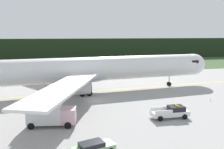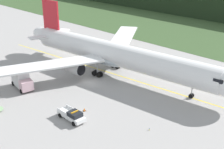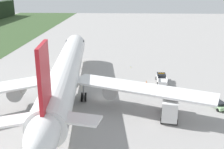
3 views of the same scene
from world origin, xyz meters
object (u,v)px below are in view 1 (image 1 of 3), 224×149
(airliner, at_px, (94,70))
(staff_car, at_px, (93,147))
(apron_cone, at_px, (157,109))
(ops_pickup_truck, at_px, (171,112))
(catering_truck, at_px, (50,113))

(airliner, distance_m, staff_car, 28.44)
(staff_car, height_order, apron_cone, staff_car)
(ops_pickup_truck, height_order, apron_cone, ops_pickup_truck)
(airliner, height_order, staff_car, airliner)
(catering_truck, xyz_separation_m, apron_cone, (16.65, 2.65, -1.57))
(airliner, bearing_deg, catering_truck, -115.45)
(airliner, relative_size, ops_pickup_truck, 10.08)
(airliner, xyz_separation_m, ops_pickup_truck, (8.57, -19.47, -3.89))
(catering_truck, bearing_deg, ops_pickup_truck, -2.45)
(ops_pickup_truck, height_order, staff_car, ops_pickup_truck)
(apron_cone, bearing_deg, airliner, 115.72)
(airliner, distance_m, ops_pickup_truck, 21.63)
(ops_pickup_truck, height_order, catering_truck, catering_truck)
(staff_car, distance_m, apron_cone, 16.88)
(catering_truck, distance_m, apron_cone, 16.93)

